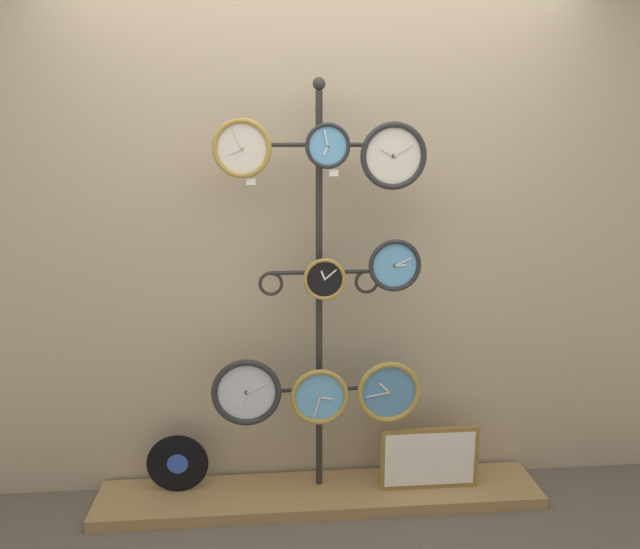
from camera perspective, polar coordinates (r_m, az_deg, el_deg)
ground_plane at (r=3.03m, az=0.65°, el=-23.46°), size 12.00×12.00×0.00m
shop_wall at (r=3.05m, az=-0.35°, el=5.29°), size 4.40×0.04×2.80m
low_shelf at (r=3.31m, az=0.02°, el=-19.50°), size 2.20×0.36×0.06m
display_stand at (r=3.09m, az=-0.08°, el=-9.35°), size 0.71×0.38×2.04m
clock_top_left at (r=2.76m, az=-7.14°, el=11.38°), size 0.26×0.04×0.26m
clock_top_center at (r=2.77m, az=0.71°, el=11.68°), size 0.20×0.04×0.20m
clock_top_right at (r=2.81m, az=6.72°, el=10.72°), size 0.30×0.04×0.30m
clock_middle_center at (r=2.86m, az=0.42°, el=-0.41°), size 0.20×0.04×0.20m
clock_middle_right at (r=2.88m, az=6.84°, el=0.84°), size 0.25×0.04×0.25m
clock_bottom_left at (r=2.98m, az=-6.73°, el=-10.64°), size 0.33×0.04×0.33m
clock_bottom_center at (r=3.01m, az=-0.03°, el=-11.10°), size 0.28×0.04×0.28m
clock_bottom_right at (r=3.06m, az=6.31°, el=-10.61°), size 0.31×0.04×0.31m
vinyl_record at (r=3.28m, az=-12.89°, el=-16.50°), size 0.30×0.01×0.30m
picture_frame at (r=3.27m, az=9.97°, el=-16.23°), size 0.49×0.02×0.32m
price_tag_upper at (r=2.76m, az=-6.33°, el=8.43°), size 0.04×0.00×0.03m
price_tag_mid at (r=2.77m, az=1.27°, el=9.26°), size 0.04×0.00×0.03m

